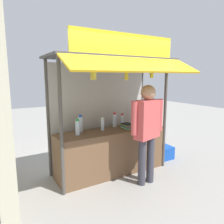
{
  "coord_description": "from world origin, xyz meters",
  "views": [
    {
      "loc": [
        -2.0,
        -3.35,
        1.86
      ],
      "look_at": [
        0.0,
        0.0,
        1.2
      ],
      "focal_mm": 33.78,
      "sensor_mm": 36.0,
      "label": 1
    }
  ],
  "objects": [
    {
      "name": "ground_plane",
      "position": [
        0.0,
        0.0,
        0.0
      ],
      "size": [
        20.0,
        20.0,
        0.0
      ],
      "primitive_type": "plane",
      "color": "gray"
    },
    {
      "name": "stall_counter",
      "position": [
        0.0,
        0.0,
        0.43
      ],
      "size": [
        2.15,
        0.59,
        0.85
      ],
      "primitive_type": "cube",
      "color": "brown",
      "rests_on": "ground"
    },
    {
      "name": "stall_structure",
      "position": [
        0.0,
        0.12,
        1.54
      ],
      "size": [
        2.35,
        1.49,
        2.55
      ],
      "color": "#4C4742",
      "rests_on": "ground"
    },
    {
      "name": "water_bottle_back_right",
      "position": [
        0.19,
        0.21,
        0.99
      ],
      "size": [
        0.08,
        0.08,
        0.29
      ],
      "color": "silver",
      "rests_on": "stall_counter"
    },
    {
      "name": "water_bottle_center",
      "position": [
        0.88,
        0.22,
        0.99
      ],
      "size": [
        0.08,
        0.08,
        0.29
      ],
      "color": "silver",
      "rests_on": "stall_counter"
    },
    {
      "name": "water_bottle_rear_center",
      "position": [
        -0.69,
        0.01,
        0.99
      ],
      "size": [
        0.08,
        0.08,
        0.29
      ],
      "color": "silver",
      "rests_on": "stall_counter"
    },
    {
      "name": "water_bottle_left",
      "position": [
        0.35,
        0.18,
        0.97
      ],
      "size": [
        0.07,
        0.07,
        0.26
      ],
      "color": "silver",
      "rests_on": "stall_counter"
    },
    {
      "name": "water_bottle_right",
      "position": [
        -0.17,
        0.07,
        0.97
      ],
      "size": [
        0.07,
        0.07,
        0.25
      ],
      "color": "silver",
      "rests_on": "stall_counter"
    },
    {
      "name": "water_bottle_mid_right",
      "position": [
        -0.56,
        0.2,
        1.0
      ],
      "size": [
        0.09,
        0.09,
        0.31
      ],
      "color": "silver",
      "rests_on": "stall_counter"
    },
    {
      "name": "magazine_stack_far_right",
      "position": [
        0.97,
        0.02,
        0.9
      ],
      "size": [
        0.27,
        0.33,
        0.1
      ],
      "color": "black",
      "rests_on": "stall_counter"
    },
    {
      "name": "magazine_stack_back_left",
      "position": [
        0.33,
        -0.05,
        0.9
      ],
      "size": [
        0.21,
        0.26,
        0.1
      ],
      "color": "green",
      "rests_on": "stall_counter"
    },
    {
      "name": "banana_bunch_inner_right",
      "position": [
        -0.57,
        -0.39,
        1.89
      ],
      "size": [
        0.12,
        0.12,
        0.26
      ],
      "color": "#332D23"
    },
    {
      "name": "banana_bunch_inner_left",
      "position": [
        0.04,
        -0.39,
        1.87
      ],
      "size": [
        0.09,
        0.09,
        0.27
      ],
      "color": "#332D23"
    },
    {
      "name": "banana_bunch_leftmost",
      "position": [
        0.6,
        -0.39,
        1.9
      ],
      "size": [
        0.09,
        0.09,
        0.24
      ],
      "color": "#332D23"
    },
    {
      "name": "vendor_person",
      "position": [
        0.29,
        -0.68,
        1.04
      ],
      "size": [
        0.65,
        0.32,
        1.73
      ],
      "rotation": [
        0.0,
        0.0,
        0.25
      ],
      "color": "#383842",
      "rests_on": "ground"
    },
    {
      "name": "plastic_crate",
      "position": [
        1.36,
        0.03,
        0.14
      ],
      "size": [
        0.42,
        0.42,
        0.29
      ],
      "primitive_type": "cube",
      "rotation": [
        0.0,
        0.0,
        -0.03
      ],
      "color": "#194CB2",
      "rests_on": "ground"
    }
  ]
}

